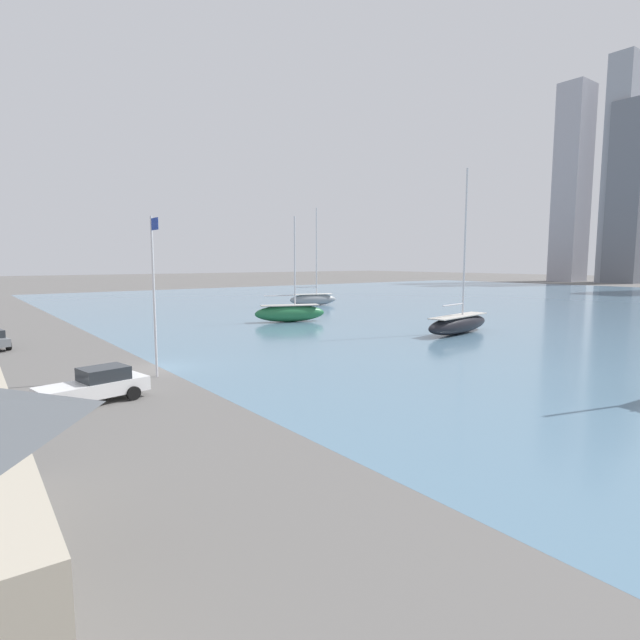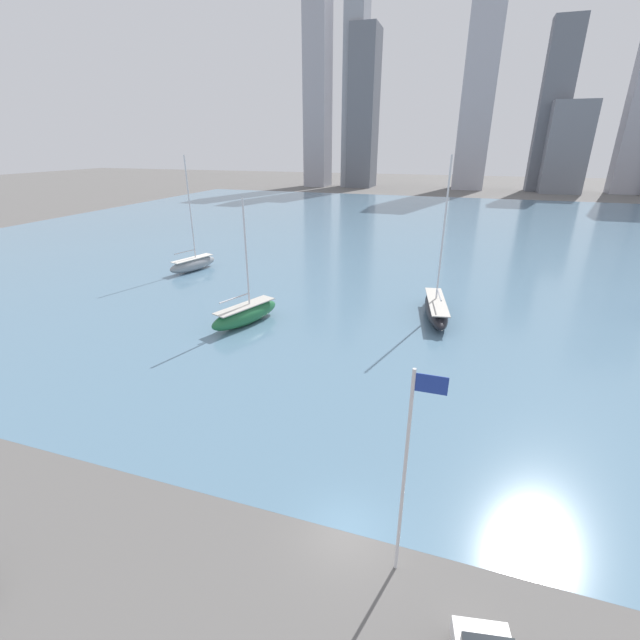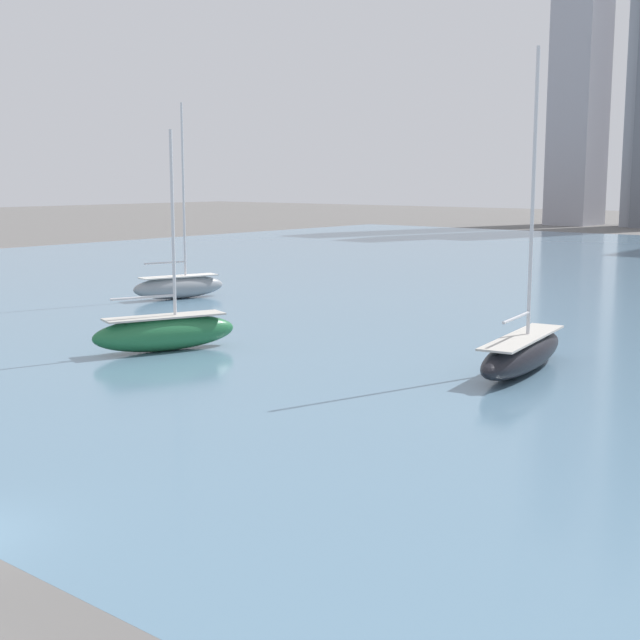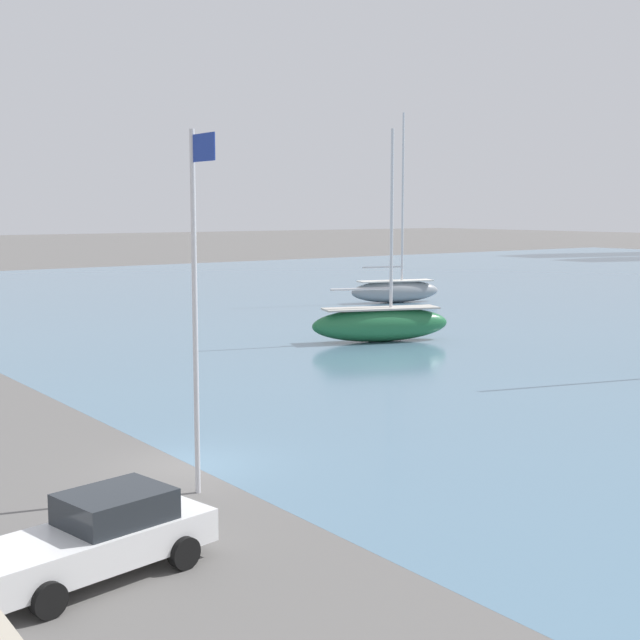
% 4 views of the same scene
% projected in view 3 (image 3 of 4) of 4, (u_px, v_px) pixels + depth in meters
% --- Properties ---
extents(sailboat_black, '(3.79, 10.71, 15.83)m').
position_uv_depth(sailboat_black, '(522.00, 352.00, 44.32)').
color(sailboat_black, black).
rests_on(sailboat_black, harbor_water).
extents(sailboat_green, '(4.78, 8.44, 12.18)m').
position_uv_depth(sailboat_green, '(165.00, 332.00, 49.72)').
color(sailboat_green, '#236B3D').
rests_on(sailboat_green, harbor_water).
extents(sailboat_gray, '(3.97, 7.94, 15.39)m').
position_uv_depth(sailboat_gray, '(179.00, 285.00, 71.35)').
color(sailboat_gray, gray).
rests_on(sailboat_gray, harbor_water).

